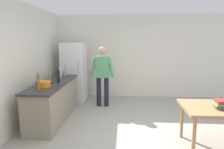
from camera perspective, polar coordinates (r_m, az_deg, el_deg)
name	(u,v)px	position (r m, az deg, el deg)	size (l,w,h in m)	color
ground_plane	(140,137)	(4.24, 7.94, -16.89)	(14.00, 14.00, 0.00)	#9E998E
wall_back	(135,56)	(6.80, 6.39, 5.12)	(6.40, 0.12, 2.70)	silver
wall_left	(13,67)	(4.62, -25.98, 2.01)	(0.12, 5.60, 2.70)	silver
kitchen_counter	(54,101)	(5.08, -15.92, -7.09)	(0.64, 2.20, 0.90)	gray
refrigerator	(74,72)	(6.45, -10.54, 0.74)	(0.70, 0.67, 1.80)	white
person	(102,72)	(5.73, -2.68, 0.56)	(0.70, 0.22, 1.70)	#1E1E2D
dining_table	(224,111)	(4.06, 28.86, -8.97)	(1.40, 0.90, 0.75)	#9E754C
cooking_pot	(44,84)	(4.57, -18.42, -2.53)	(0.40, 0.28, 0.12)	orange
utensil_jar	(65,73)	(5.80, -13.08, 0.44)	(0.11, 0.11, 0.32)	tan
bottle_beer_brown	(38,80)	(4.85, -19.99, -1.38)	(0.06, 0.06, 0.26)	#5B3314
bottle_vinegar_tall	(49,76)	(5.13, -17.14, -0.30)	(0.06, 0.06, 0.32)	gray
bottle_oil_amber	(38,84)	(4.31, -19.91, -2.57)	(0.06, 0.06, 0.28)	#996619
bottle_water_clear	(60,73)	(5.47, -14.37, 0.32)	(0.07, 0.07, 0.30)	silver
bottle_wine_dark	(58,76)	(4.97, -14.76, -0.39)	(0.08, 0.08, 0.34)	black
book_stack	(224,104)	(3.89, 28.76, -7.33)	(0.28, 0.19, 0.16)	#753D7F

